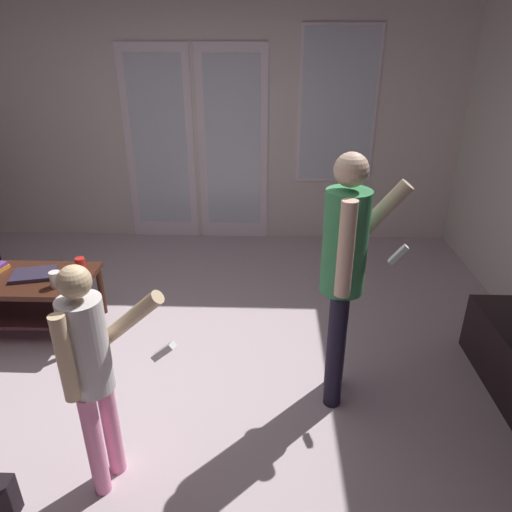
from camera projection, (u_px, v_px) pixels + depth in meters
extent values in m
cube|color=#C0ABB1|center=(141.00, 386.00, 3.11)|extent=(5.78, 5.33, 0.02)
cube|color=silver|center=(192.00, 106.00, 4.87)|extent=(5.78, 0.06, 2.88)
cube|color=white|center=(160.00, 148.00, 5.02)|extent=(0.74, 0.02, 2.09)
cube|color=silver|center=(159.00, 143.00, 4.99)|extent=(0.58, 0.01, 1.79)
cube|color=white|center=(233.00, 148.00, 5.00)|extent=(0.74, 0.02, 2.09)
cube|color=silver|center=(233.00, 144.00, 4.97)|extent=(0.58, 0.01, 1.79)
cube|color=white|center=(338.00, 107.00, 4.78)|extent=(0.80, 0.02, 1.56)
cube|color=silver|center=(338.00, 107.00, 4.77)|extent=(0.74, 0.01, 1.50)
cube|color=#3E1E13|center=(26.00, 280.00, 3.52)|extent=(0.99, 0.57, 0.04)
cube|color=#3D1D22|center=(33.00, 311.00, 3.64)|extent=(0.91, 0.49, 0.02)
cylinder|color=#3E1E13|center=(78.00, 325.00, 3.37)|extent=(0.05, 0.05, 0.42)
cylinder|color=#3E1E13|center=(101.00, 291.00, 3.83)|extent=(0.05, 0.05, 0.42)
cylinder|color=#201C2E|center=(336.00, 353.00, 2.79)|extent=(0.11, 0.11, 0.77)
cylinder|color=#201C2E|center=(336.00, 337.00, 2.94)|extent=(0.11, 0.11, 0.77)
cylinder|color=#3C8C55|center=(345.00, 243.00, 2.57)|extent=(0.25, 0.25, 0.60)
sphere|color=beige|center=(351.00, 170.00, 2.40)|extent=(0.18, 0.18, 0.18)
cylinder|color=beige|center=(346.00, 250.00, 2.41)|extent=(0.09, 0.09, 0.53)
cylinder|color=beige|center=(374.00, 219.00, 2.66)|extent=(0.40, 0.13, 0.48)
cube|color=white|center=(398.00, 255.00, 2.73)|extent=(0.11, 0.05, 0.13)
cylinder|color=pink|center=(95.00, 446.00, 2.26)|extent=(0.08, 0.08, 0.61)
cylinder|color=pink|center=(111.00, 426.00, 2.37)|extent=(0.08, 0.08, 0.61)
cylinder|color=silver|center=(86.00, 346.00, 2.08)|extent=(0.20, 0.20, 0.48)
sphere|color=#D1B286|center=(74.00, 282.00, 1.94)|extent=(0.15, 0.15, 0.15)
cylinder|color=#D1B286|center=(65.00, 359.00, 1.96)|extent=(0.07, 0.07, 0.42)
cylinder|color=#D1B286|center=(131.00, 319.00, 2.11)|extent=(0.36, 0.17, 0.34)
cube|color=white|center=(164.00, 351.00, 2.13)|extent=(0.13, 0.07, 0.12)
cube|color=#312A3F|center=(34.00, 274.00, 3.53)|extent=(0.36, 0.30, 0.03)
cylinder|color=red|center=(81.00, 266.00, 3.55)|extent=(0.07, 0.07, 0.13)
cylinder|color=white|center=(56.00, 279.00, 3.36)|extent=(0.08, 0.08, 0.12)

